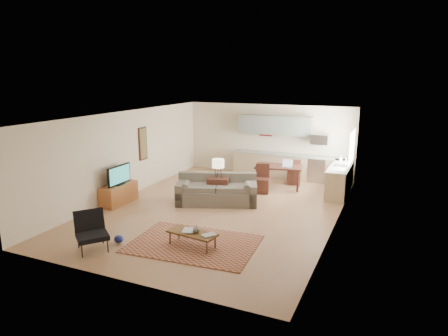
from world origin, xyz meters
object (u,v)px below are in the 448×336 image
at_px(armchair, 92,232).
at_px(console_table, 218,190).
at_px(sofa, 217,189).
at_px(dining_table, 278,177).
at_px(tv_credenza, 119,194).
at_px(coffee_table, 192,239).

distance_m(armchair, console_table, 4.41).
height_order(sofa, console_table, sofa).
height_order(sofa, armchair, sofa).
bearing_deg(dining_table, tv_credenza, -147.85).
bearing_deg(armchair, tv_credenza, 67.06).
relative_size(tv_credenza, console_table, 1.71).
bearing_deg(tv_credenza, dining_table, 42.13).
bearing_deg(dining_table, armchair, -120.01).
bearing_deg(tv_credenza, sofa, 24.08).
bearing_deg(tv_credenza, console_table, 27.04).
relative_size(sofa, tv_credenza, 1.94).
xyz_separation_m(tv_credenza, dining_table, (3.92, 3.55, 0.10)).
distance_m(tv_credenza, console_table, 3.00).
relative_size(armchair, console_table, 1.15).
bearing_deg(coffee_table, dining_table, 92.95).
relative_size(sofa, dining_table, 1.61).
height_order(console_table, dining_table, dining_table).
height_order(sofa, coffee_table, sofa).
relative_size(sofa, armchair, 2.90).
relative_size(coffee_table, console_table, 1.54).
height_order(tv_credenza, console_table, console_table).
bearing_deg(console_table, sofa, -98.61).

